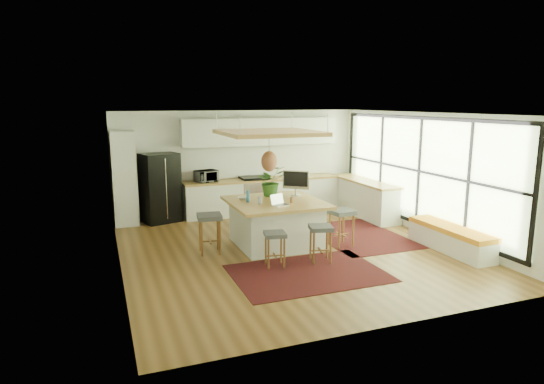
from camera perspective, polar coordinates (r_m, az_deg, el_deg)
name	(u,v)px	position (r m, az deg, el deg)	size (l,w,h in m)	color
floor	(290,249)	(9.49, 2.21, -6.99)	(7.00, 7.00, 0.00)	brown
ceiling	(291,114)	(9.03, 2.33, 9.52)	(7.00, 7.00, 0.00)	white
wall_back	(239,162)	(12.43, -4.00, 3.66)	(6.50, 6.50, 0.00)	white
wall_front	(397,228)	(6.17, 14.99, -4.22)	(6.50, 6.50, 0.00)	white
wall_left	(116,195)	(8.47, -18.44, -0.32)	(7.00, 7.00, 0.00)	white
wall_right	(427,174)	(10.84, 18.33, 2.05)	(7.00, 7.00, 0.00)	white
window_wall	(426,172)	(10.81, 18.23, 2.30)	(0.10, 6.20, 2.60)	black
pantry	(124,179)	(11.66, -17.56, 1.57)	(0.55, 0.60, 2.25)	white
back_counter_base	(263,197)	(12.45, -1.10, -0.55)	(4.20, 0.60, 0.88)	white
back_counter_top	(263,179)	(12.36, -1.10, 1.54)	(4.24, 0.64, 0.05)	#A67D3B
backsplash	(259,161)	(12.58, -1.57, 3.77)	(4.20, 0.02, 0.80)	white
upper_cabinets	(261,132)	(12.35, -1.34, 7.37)	(4.20, 0.34, 0.70)	white
range	(254,195)	(12.36, -2.19, -0.36)	(0.76, 0.62, 1.00)	#A5A5AA
right_counter_base	(364,199)	(12.42, 11.17, -0.79)	(0.60, 2.50, 0.88)	white
right_counter_top	(365,181)	(12.33, 11.25, 1.30)	(0.64, 2.54, 0.05)	#A67D3B
window_bench	(450,239)	(9.98, 20.91, -5.33)	(0.52, 2.00, 0.50)	white
ceiling_panel	(269,146)	(9.33, -0.36, 5.58)	(1.86, 1.86, 0.80)	#A67D3B
rug_near	(308,273)	(8.24, 4.42, -9.84)	(2.60, 1.80, 0.01)	black
rug_right	(358,236)	(10.57, 10.41, -5.26)	(1.80, 2.60, 0.01)	black
fridge	(160,185)	(11.75, -13.47, 0.86)	(0.85, 0.66, 1.70)	black
island	(276,223)	(9.65, 0.43, -3.81)	(1.85, 1.85, 0.93)	#A67D3B
stool_near_left	(275,247)	(8.45, 0.36, -6.75)	(0.37, 0.37, 0.63)	#414448
stool_near_right	(321,243)	(8.73, 5.93, -6.23)	(0.41, 0.41, 0.69)	#414448
stool_right_front	(341,229)	(9.73, 8.44, -4.48)	(0.45, 0.45, 0.76)	#414448
stool_right_back	(315,218)	(10.58, 5.29, -3.14)	(0.41, 0.41, 0.70)	#414448
stool_left_side	(210,235)	(9.25, -7.58, -5.27)	(0.46, 0.46, 0.78)	#414448
laptop	(280,199)	(9.12, 1.03, -0.91)	(0.31, 0.33, 0.23)	#A5A5AA
monitor	(296,183)	(10.10, 2.92, 1.05)	(0.59, 0.21, 0.55)	#A5A5AA
microwave	(206,175)	(11.93, -8.02, 2.09)	(0.54, 0.30, 0.36)	#A5A5AA
island_plant	(271,184)	(10.03, -0.18, 0.96)	(0.58, 0.65, 0.51)	#1E4C19
island_bowl	(243,198)	(9.68, -3.54, -0.78)	(0.23, 0.23, 0.06)	white
island_bottle_0	(248,197)	(9.44, -2.90, -0.67)	(0.07, 0.07, 0.19)	teal
island_bottle_1	(259,199)	(9.25, -1.55, -0.89)	(0.07, 0.07, 0.19)	#B9BCC0
island_bottle_2	(293,198)	(9.34, 2.53, -0.78)	(0.07, 0.07, 0.19)	#A06435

